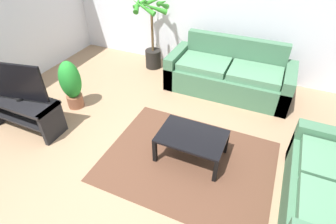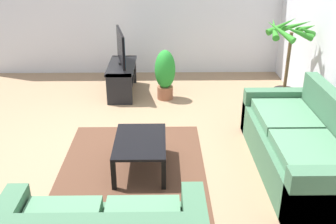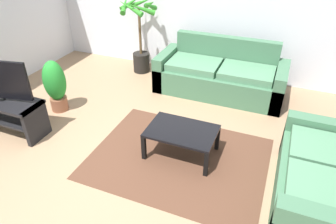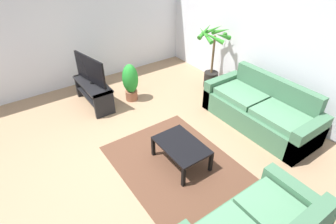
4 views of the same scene
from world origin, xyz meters
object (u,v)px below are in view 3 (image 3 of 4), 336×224
coffee_table (182,133)px  potted_palm (140,37)px  tv_stand (6,111)px  potted_plant_small (55,85)px  couch_loveseat (326,184)px  couch_main (220,76)px

coffee_table → potted_palm: bearing=127.4°
tv_stand → coffee_table: size_ratio=1.27×
coffee_table → potted_plant_small: (-2.19, 0.30, 0.12)m
couch_loveseat → potted_palm: size_ratio=1.14×
tv_stand → potted_plant_small: bearing=69.6°
potted_palm → tv_stand: bearing=-108.3°
couch_loveseat → potted_plant_small: (-3.86, 0.53, 0.15)m
couch_loveseat → tv_stand: (-4.13, -0.21, 0.04)m
couch_loveseat → potted_palm: bearing=144.6°
couch_loveseat → potted_plant_small: bearing=172.2°
couch_loveseat → tv_stand: size_ratio=1.49×
couch_main → tv_stand: bearing=-137.5°
tv_stand → potted_palm: bearing=71.7°
potted_plant_small → couch_main: bearing=34.9°
couch_loveseat → potted_palm: 4.05m
tv_stand → potted_palm: size_ratio=0.77×
couch_main → potted_plant_small: bearing=-145.1°
couch_main → coffee_table: size_ratio=2.51×
couch_main → couch_loveseat: same height
potted_palm → couch_loveseat: bearing=-35.4°
tv_stand → coffee_table: tv_stand is taller
potted_palm → couch_main: bearing=-8.9°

